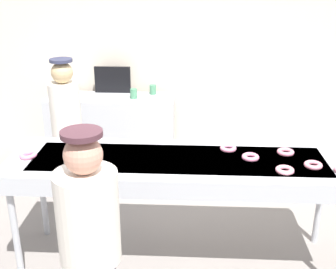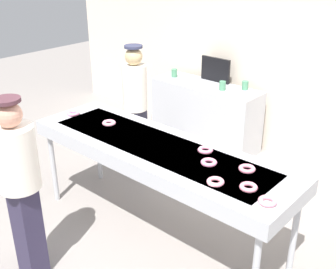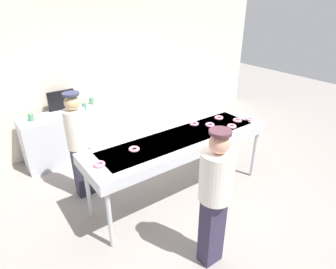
{
  "view_description": "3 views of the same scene",
  "coord_description": "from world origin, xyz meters",
  "px_view_note": "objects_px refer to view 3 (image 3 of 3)",
  "views": [
    {
      "loc": [
        0.08,
        -3.14,
        2.42
      ],
      "look_at": [
        -0.1,
        0.24,
        1.11
      ],
      "focal_mm": 45.28,
      "sensor_mm": 36.0,
      "label": 1
    },
    {
      "loc": [
        2.4,
        -2.59,
        2.71
      ],
      "look_at": [
        -0.07,
        0.23,
        1.01
      ],
      "focal_mm": 44.62,
      "sensor_mm": 36.0,
      "label": 2
    },
    {
      "loc": [
        -2.25,
        -2.8,
        2.79
      ],
      "look_at": [
        -0.09,
        0.17,
        0.98
      ],
      "focal_mm": 30.59,
      "sensor_mm": 36.0,
      "label": 3
    }
  ],
  "objects_px": {
    "strawberry_donut_4": "(194,124)",
    "strawberry_donut_5": "(134,149)",
    "strawberry_donut_6": "(210,125)",
    "paper_cup_1": "(84,107)",
    "strawberry_donut_3": "(219,118)",
    "paper_cup_2": "(31,117)",
    "worker_baker": "(78,142)",
    "strawberry_donut_1": "(250,119)",
    "customer_waiting": "(215,193)",
    "strawberry_donut_7": "(237,120)",
    "prep_counter": "(71,136)",
    "paper_cup_0": "(92,101)",
    "menu_display": "(61,100)",
    "strawberry_donut_0": "(99,164)",
    "fryer_conveyor": "(180,141)",
    "strawberry_donut_2": "(232,126)"
  },
  "relations": [
    {
      "from": "fryer_conveyor",
      "to": "paper_cup_1",
      "type": "distance_m",
      "value": 2.1
    },
    {
      "from": "strawberry_donut_7",
      "to": "prep_counter",
      "type": "bearing_deg",
      "value": 132.63
    },
    {
      "from": "strawberry_donut_4",
      "to": "strawberry_donut_7",
      "type": "height_order",
      "value": "same"
    },
    {
      "from": "strawberry_donut_6",
      "to": "worker_baker",
      "type": "bearing_deg",
      "value": 154.26
    },
    {
      "from": "strawberry_donut_5",
      "to": "prep_counter",
      "type": "bearing_deg",
      "value": 96.01
    },
    {
      "from": "prep_counter",
      "to": "strawberry_donut_4",
      "type": "bearing_deg",
      "value": -53.94
    },
    {
      "from": "fryer_conveyor",
      "to": "menu_display",
      "type": "relative_size",
      "value": 5.91
    },
    {
      "from": "strawberry_donut_0",
      "to": "strawberry_donut_1",
      "type": "distance_m",
      "value": 2.49
    },
    {
      "from": "strawberry_donut_2",
      "to": "worker_baker",
      "type": "distance_m",
      "value": 2.25
    },
    {
      "from": "strawberry_donut_7",
      "to": "menu_display",
      "type": "xyz_separation_m",
      "value": [
        -1.99,
        2.37,
        0.07
      ]
    },
    {
      "from": "strawberry_donut_6",
      "to": "menu_display",
      "type": "distance_m",
      "value": 2.71
    },
    {
      "from": "strawberry_donut_3",
      "to": "paper_cup_1",
      "type": "xyz_separation_m",
      "value": [
        -1.51,
        1.86,
        -0.04
      ]
    },
    {
      "from": "menu_display",
      "to": "worker_baker",
      "type": "bearing_deg",
      "value": -99.44
    },
    {
      "from": "strawberry_donut_6",
      "to": "customer_waiting",
      "type": "relative_size",
      "value": 0.08
    },
    {
      "from": "strawberry_donut_3",
      "to": "paper_cup_2",
      "type": "distance_m",
      "value": 3.07
    },
    {
      "from": "worker_baker",
      "to": "prep_counter",
      "type": "xyz_separation_m",
      "value": [
        0.23,
        1.19,
        -0.45
      ]
    },
    {
      "from": "customer_waiting",
      "to": "worker_baker",
      "type": "bearing_deg",
      "value": 99.87
    },
    {
      "from": "strawberry_donut_3",
      "to": "strawberry_donut_4",
      "type": "bearing_deg",
      "value": 173.3
    },
    {
      "from": "prep_counter",
      "to": "paper_cup_0",
      "type": "relative_size",
      "value": 13.36
    },
    {
      "from": "strawberry_donut_6",
      "to": "paper_cup_1",
      "type": "distance_m",
      "value": 2.32
    },
    {
      "from": "strawberry_donut_7",
      "to": "strawberry_donut_1",
      "type": "bearing_deg",
      "value": -19.94
    },
    {
      "from": "strawberry_donut_7",
      "to": "paper_cup_2",
      "type": "height_order",
      "value": "strawberry_donut_7"
    },
    {
      "from": "strawberry_donut_4",
      "to": "strawberry_donut_5",
      "type": "height_order",
      "value": "same"
    },
    {
      "from": "strawberry_donut_6",
      "to": "paper_cup_2",
      "type": "relative_size",
      "value": 1.15
    },
    {
      "from": "strawberry_donut_1",
      "to": "strawberry_donut_6",
      "type": "distance_m",
      "value": 0.7
    },
    {
      "from": "strawberry_donut_6",
      "to": "paper_cup_0",
      "type": "height_order",
      "value": "strawberry_donut_6"
    },
    {
      "from": "strawberry_donut_3",
      "to": "worker_baker",
      "type": "relative_size",
      "value": 0.09
    },
    {
      "from": "strawberry_donut_2",
      "to": "strawberry_donut_6",
      "type": "height_order",
      "value": "same"
    },
    {
      "from": "strawberry_donut_1",
      "to": "customer_waiting",
      "type": "bearing_deg",
      "value": -150.24
    },
    {
      "from": "paper_cup_0",
      "to": "fryer_conveyor",
      "type": "bearing_deg",
      "value": -79.76
    },
    {
      "from": "paper_cup_1",
      "to": "worker_baker",
      "type": "bearing_deg",
      "value": -115.45
    },
    {
      "from": "strawberry_donut_1",
      "to": "strawberry_donut_0",
      "type": "bearing_deg",
      "value": 176.69
    },
    {
      "from": "fryer_conveyor",
      "to": "strawberry_donut_5",
      "type": "distance_m",
      "value": 0.73
    },
    {
      "from": "strawberry_donut_2",
      "to": "strawberry_donut_3",
      "type": "bearing_deg",
      "value": 77.53
    },
    {
      "from": "strawberry_donut_0",
      "to": "strawberry_donut_6",
      "type": "distance_m",
      "value": 1.82
    },
    {
      "from": "prep_counter",
      "to": "paper_cup_0",
      "type": "height_order",
      "value": "paper_cup_0"
    },
    {
      "from": "strawberry_donut_3",
      "to": "customer_waiting",
      "type": "xyz_separation_m",
      "value": [
        -1.35,
        -1.3,
        -0.06
      ]
    },
    {
      "from": "strawberry_donut_0",
      "to": "paper_cup_2",
      "type": "distance_m",
      "value": 2.1
    },
    {
      "from": "strawberry_donut_5",
      "to": "strawberry_donut_7",
      "type": "xyz_separation_m",
      "value": [
        1.77,
        -0.14,
        0.0
      ]
    },
    {
      "from": "strawberry_donut_3",
      "to": "worker_baker",
      "type": "bearing_deg",
      "value": 160.57
    },
    {
      "from": "strawberry_donut_1",
      "to": "paper_cup_0",
      "type": "bearing_deg",
      "value": 124.66
    },
    {
      "from": "worker_baker",
      "to": "paper_cup_1",
      "type": "xyz_separation_m",
      "value": [
        0.54,
        1.14,
        0.07
      ]
    },
    {
      "from": "fryer_conveyor",
      "to": "strawberry_donut_2",
      "type": "bearing_deg",
      "value": -14.38
    },
    {
      "from": "paper_cup_1",
      "to": "prep_counter",
      "type": "bearing_deg",
      "value": 170.96
    },
    {
      "from": "fryer_conveyor",
      "to": "paper_cup_0",
      "type": "bearing_deg",
      "value": 100.24
    },
    {
      "from": "paper_cup_1",
      "to": "strawberry_donut_5",
      "type": "bearing_deg",
      "value": -92.82
    },
    {
      "from": "strawberry_donut_3",
      "to": "customer_waiting",
      "type": "distance_m",
      "value": 1.88
    },
    {
      "from": "customer_waiting",
      "to": "strawberry_donut_0",
      "type": "bearing_deg",
      "value": 114.99
    },
    {
      "from": "paper_cup_2",
      "to": "strawberry_donut_6",
      "type": "bearing_deg",
      "value": -43.84
    },
    {
      "from": "strawberry_donut_4",
      "to": "strawberry_donut_5",
      "type": "distance_m",
      "value": 1.15
    }
  ]
}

